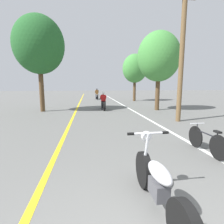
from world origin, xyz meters
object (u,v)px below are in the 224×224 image
roadside_tree_right_near (159,57)px  motorcycle_rider_far (97,95)px  roadside_tree_left (39,45)px  bicycle_parked (206,141)px  motorcycle_foreground (158,184)px  utility_pole (182,55)px  roadside_tree_right_far (135,69)px  motorcycle_rider_lead (103,103)px

roadside_tree_right_near → motorcycle_rider_far: (-4.00, 10.87, -3.37)m
roadside_tree_left → motorcycle_rider_far: bearing=67.0°
motorcycle_rider_far → bicycle_parked: motorcycle_rider_far is taller
motorcycle_foreground → roadside_tree_left: bearing=111.5°
utility_pole → roadside_tree_right_far: bearing=86.0°
roadside_tree_right_far → bicycle_parked: (-2.27, -16.07, -3.42)m
utility_pole → motorcycle_foreground: bearing=-120.7°
motorcycle_rider_lead → bicycle_parked: motorcycle_rider_lead is taller
roadside_tree_right_far → motorcycle_rider_far: roadside_tree_right_far is taller
roadside_tree_right_far → motorcycle_foreground: (-4.49, -18.06, -3.34)m
motorcycle_rider_lead → motorcycle_rider_far: (0.01, 10.05, 0.01)m
motorcycle_foreground → bicycle_parked: (2.22, 1.98, -0.08)m
roadside_tree_right_near → motorcycle_rider_lead: bearing=168.5°
motorcycle_foreground → roadside_tree_right_near: bearing=67.9°
roadside_tree_left → motorcycle_rider_lead: (4.42, 0.39, -4.05)m
roadside_tree_right_far → motorcycle_rider_lead: bearing=-122.0°
utility_pole → roadside_tree_left: roadside_tree_left is taller
roadside_tree_right_far → motorcycle_rider_lead: 8.76m
motorcycle_rider_far → bicycle_parked: size_ratio=1.34×
roadside_tree_right_near → roadside_tree_right_far: roadside_tree_right_near is taller
utility_pole → roadside_tree_right_near: 4.25m
roadside_tree_right_far → roadside_tree_right_near: bearing=-92.2°
roadside_tree_right_near → roadside_tree_left: size_ratio=0.87×
motorcycle_rider_lead → bicycle_parked: 9.40m
motorcycle_foreground → bicycle_parked: bearing=41.8°
bicycle_parked → motorcycle_rider_lead: bearing=102.5°
motorcycle_rider_lead → motorcycle_rider_far: motorcycle_rider_far is taller
motorcycle_rider_lead → motorcycle_rider_far: size_ratio=0.95×
roadside_tree_right_far → motorcycle_foreground: roadside_tree_right_far is taller
utility_pole → bicycle_parked: 5.36m
motorcycle_rider_far → utility_pole: bearing=-77.0°
utility_pole → bicycle_parked: (-1.44, -4.18, -3.02)m
roadside_tree_right_near → motorcycle_rider_far: bearing=110.2°
motorcycle_foreground → motorcycle_rider_far: bearing=89.5°
roadside_tree_right_near → roadside_tree_right_far: (0.30, 7.72, -0.14)m
utility_pole → roadside_tree_left: 9.23m
utility_pole → roadside_tree_right_far: utility_pole is taller
roadside_tree_right_near → motorcycle_foreground: roadside_tree_right_near is taller
roadside_tree_right_near → bicycle_parked: bearing=-103.3°
roadside_tree_left → roadside_tree_right_far: bearing=39.8°
roadside_tree_left → roadside_tree_right_near: bearing=-2.9°
roadside_tree_right_far → motorcycle_foreground: size_ratio=2.67×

